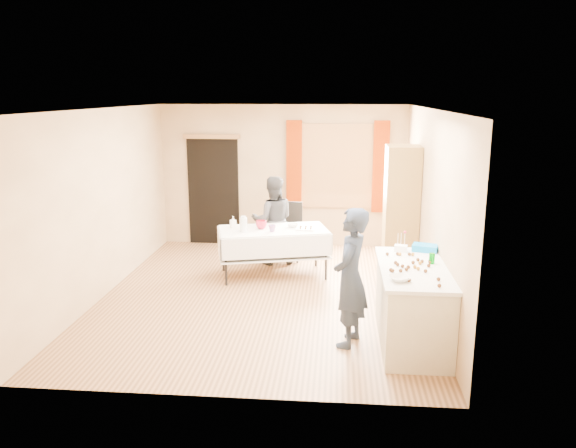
# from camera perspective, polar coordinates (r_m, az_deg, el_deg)

# --- Properties ---
(floor) EXTENTS (4.50, 5.50, 0.02)m
(floor) POSITION_cam_1_polar(r_m,az_deg,el_deg) (8.05, -2.47, -7.29)
(floor) COLOR #9E7047
(floor) RESTS_ON ground
(ceiling) EXTENTS (4.50, 5.50, 0.02)m
(ceiling) POSITION_cam_1_polar(r_m,az_deg,el_deg) (7.54, -2.67, 11.69)
(ceiling) COLOR white
(ceiling) RESTS_ON floor
(wall_back) EXTENTS (4.50, 0.02, 2.60)m
(wall_back) POSITION_cam_1_polar(r_m,az_deg,el_deg) (10.39, -0.56, 4.89)
(wall_back) COLOR tan
(wall_back) RESTS_ON floor
(wall_front) EXTENTS (4.50, 0.02, 2.60)m
(wall_front) POSITION_cam_1_polar(r_m,az_deg,el_deg) (5.05, -6.71, -4.31)
(wall_front) COLOR tan
(wall_front) RESTS_ON floor
(wall_left) EXTENTS (0.02, 5.50, 2.60)m
(wall_left) POSITION_cam_1_polar(r_m,az_deg,el_deg) (8.29, -18.25, 2.06)
(wall_left) COLOR tan
(wall_left) RESTS_ON floor
(wall_right) EXTENTS (0.02, 5.50, 2.60)m
(wall_right) POSITION_cam_1_polar(r_m,az_deg,el_deg) (7.73, 14.29, 1.53)
(wall_right) COLOR tan
(wall_right) RESTS_ON floor
(window_frame) EXTENTS (1.32, 0.06, 1.52)m
(window_frame) POSITION_cam_1_polar(r_m,az_deg,el_deg) (10.28, 5.01, 5.87)
(window_frame) COLOR olive
(window_frame) RESTS_ON wall_back
(window_pane) EXTENTS (1.20, 0.02, 1.40)m
(window_pane) POSITION_cam_1_polar(r_m,az_deg,el_deg) (10.26, 5.01, 5.86)
(window_pane) COLOR white
(window_pane) RESTS_ON wall_back
(curtain_left) EXTENTS (0.28, 0.06, 1.65)m
(curtain_left) POSITION_cam_1_polar(r_m,az_deg,el_deg) (10.26, 0.62, 5.90)
(curtain_left) COLOR #872700
(curtain_left) RESTS_ON wall_back
(curtain_right) EXTENTS (0.28, 0.06, 1.65)m
(curtain_right) POSITION_cam_1_polar(r_m,az_deg,el_deg) (10.26, 9.39, 5.72)
(curtain_right) COLOR #872700
(curtain_right) RESTS_ON wall_back
(doorway) EXTENTS (0.95, 0.04, 2.00)m
(doorway) POSITION_cam_1_polar(r_m,az_deg,el_deg) (10.62, -7.58, 3.31)
(doorway) COLOR black
(doorway) RESTS_ON floor
(door_lintel) EXTENTS (1.05, 0.06, 0.08)m
(door_lintel) POSITION_cam_1_polar(r_m,az_deg,el_deg) (10.46, -7.79, 8.79)
(door_lintel) COLOR olive
(door_lintel) RESTS_ON wall_back
(cabinet) EXTENTS (0.50, 0.60, 2.04)m
(cabinet) POSITION_cam_1_polar(r_m,az_deg,el_deg) (8.77, 11.39, 1.17)
(cabinet) COLOR olive
(cabinet) RESTS_ON floor
(counter) EXTENTS (0.77, 1.63, 0.91)m
(counter) POSITION_cam_1_polar(r_m,az_deg,el_deg) (6.60, 12.52, -8.05)
(counter) COLOR beige
(counter) RESTS_ON floor
(party_table) EXTENTS (1.85, 1.26, 0.75)m
(party_table) POSITION_cam_1_polar(r_m,az_deg,el_deg) (8.75, -1.50, -2.46)
(party_table) COLOR black
(party_table) RESTS_ON floor
(chair) EXTENTS (0.44, 0.44, 0.98)m
(chair) POSITION_cam_1_polar(r_m,az_deg,el_deg) (9.64, 0.12, -1.91)
(chair) COLOR black
(chair) RESTS_ON floor
(girl) EXTENTS (0.79, 0.69, 1.59)m
(girl) POSITION_cam_1_polar(r_m,az_deg,el_deg) (6.33, 6.36, -5.43)
(girl) COLOR #1B253A
(girl) RESTS_ON floor
(woman) EXTENTS (0.91, 0.81, 1.48)m
(woman) POSITION_cam_1_polar(r_m,az_deg,el_deg) (9.31, -1.55, 0.37)
(woman) COLOR black
(woman) RESTS_ON floor
(soda_can) EXTENTS (0.09, 0.09, 0.12)m
(soda_can) POSITION_cam_1_polar(r_m,az_deg,el_deg) (6.60, 14.41, -3.41)
(soda_can) COLOR #007B0B
(soda_can) RESTS_ON counter
(mixing_bowl) EXTENTS (0.35, 0.35, 0.05)m
(mixing_bowl) POSITION_cam_1_polar(r_m,az_deg,el_deg) (5.94, 11.25, -5.46)
(mixing_bowl) COLOR white
(mixing_bowl) RESTS_ON counter
(foam_block) EXTENTS (0.17, 0.13, 0.08)m
(foam_block) POSITION_cam_1_polar(r_m,az_deg,el_deg) (7.01, 11.38, -2.44)
(foam_block) COLOR white
(foam_block) RESTS_ON counter
(blue_basket) EXTENTS (0.34, 0.28, 0.08)m
(blue_basket) POSITION_cam_1_polar(r_m,az_deg,el_deg) (7.10, 13.76, -2.37)
(blue_basket) COLOR #077AD1
(blue_basket) RESTS_ON counter
(pitcher) EXTENTS (0.12, 0.12, 0.22)m
(pitcher) POSITION_cam_1_polar(r_m,az_deg,el_deg) (8.50, -4.54, -0.08)
(pitcher) COLOR silver
(pitcher) RESTS_ON party_table
(cup_red) EXTENTS (0.21, 0.21, 0.13)m
(cup_red) POSITION_cam_1_polar(r_m,az_deg,el_deg) (8.69, -2.73, -0.07)
(cup_red) COLOR #B11E36
(cup_red) RESTS_ON party_table
(cup_rainbow) EXTENTS (0.21, 0.21, 0.10)m
(cup_rainbow) POSITION_cam_1_polar(r_m,az_deg,el_deg) (8.50, -1.63, -0.45)
(cup_rainbow) COLOR red
(cup_rainbow) RESTS_ON party_table
(small_bowl) EXTENTS (0.22, 0.22, 0.05)m
(small_bowl) POSITION_cam_1_polar(r_m,az_deg,el_deg) (8.80, 0.50, -0.13)
(small_bowl) COLOR white
(small_bowl) RESTS_ON party_table
(pastry_tray) EXTENTS (0.29, 0.22, 0.02)m
(pastry_tray) POSITION_cam_1_polar(r_m,az_deg,el_deg) (8.64, 1.81, -0.51)
(pastry_tray) COLOR white
(pastry_tray) RESTS_ON party_table
(bottle) EXTENTS (0.16, 0.16, 0.18)m
(bottle) POSITION_cam_1_polar(r_m,az_deg,el_deg) (8.78, -5.60, 0.21)
(bottle) COLOR white
(bottle) RESTS_ON party_table
(cake_balls) EXTENTS (0.52, 1.15, 0.04)m
(cake_balls) POSITION_cam_1_polar(r_m,az_deg,el_deg) (6.43, 12.42, -4.11)
(cake_balls) COLOR #3F2314
(cake_balls) RESTS_ON counter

